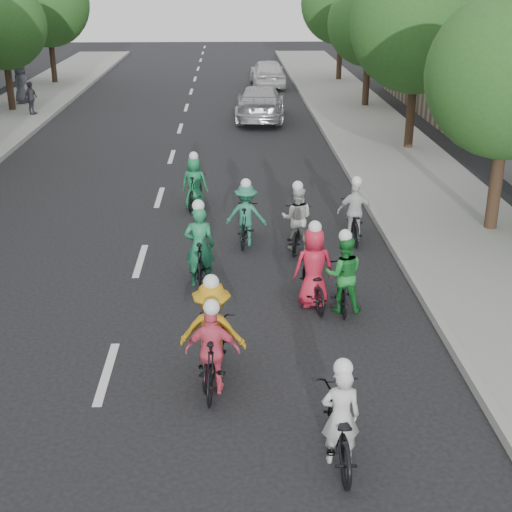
{
  "coord_description": "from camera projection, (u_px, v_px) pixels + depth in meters",
  "views": [
    {
      "loc": [
        2.13,
        -10.47,
        6.3
      ],
      "look_at": [
        2.62,
        2.71,
        1.0
      ],
      "focal_mm": 50.0,
      "sensor_mm": 36.0,
      "label": 1
    }
  ],
  "objects": [
    {
      "name": "tree_r_2",
      "position": [
        370.0,
        24.0,
        33.62
      ],
      "size": [
        4.0,
        4.0,
        5.97
      ],
      "color": "black",
      "rests_on": "ground"
    },
    {
      "name": "sidewalk_right",
      "position": [
        425.0,
        192.0,
        21.5
      ],
      "size": [
        4.0,
        80.0,
        0.15
      ],
      "primitive_type": "cube",
      "color": "gray",
      "rests_on": "ground"
    },
    {
      "name": "cyclist_8",
      "position": [
        354.0,
        218.0,
        17.73
      ],
      "size": [
        0.91,
        1.82,
        1.66
      ],
      "rotation": [
        0.0,
        0.0,
        3.07
      ],
      "color": "black",
      "rests_on": "ground"
    },
    {
      "name": "spectator_2",
      "position": [
        21.0,
        83.0,
        35.18
      ],
      "size": [
        0.95,
        1.1,
        1.91
      ],
      "primitive_type": "imported",
      "rotation": [
        0.0,
        0.0,
        1.14
      ],
      "color": "#535361",
      "rests_on": "sidewalk_left"
    },
    {
      "name": "follow_car_trail",
      "position": [
        268.0,
        73.0,
        41.21
      ],
      "size": [
        2.03,
        4.71,
        1.58
      ],
      "primitive_type": "imported",
      "rotation": [
        0.0,
        0.0,
        3.18
      ],
      "color": "silver",
      "rests_on": "ground"
    },
    {
      "name": "tree_r_1",
      "position": [
        418.0,
        25.0,
        25.06
      ],
      "size": [
        4.8,
        4.8,
        6.93
      ],
      "color": "black",
      "rests_on": "ground"
    },
    {
      "name": "spectator_1",
      "position": [
        31.0,
        98.0,
        32.45
      ],
      "size": [
        0.64,
        0.94,
        1.48
      ],
      "primitive_type": "imported",
      "rotation": [
        0.0,
        0.0,
        1.22
      ],
      "color": "#494753",
      "rests_on": "sidewalk_left"
    },
    {
      "name": "curb_right",
      "position": [
        361.0,
        192.0,
        21.43
      ],
      "size": [
        0.18,
        80.0,
        0.18
      ],
      "primitive_type": "cube",
      "color": "#999993",
      "rests_on": "ground"
    },
    {
      "name": "cyclist_7",
      "position": [
        246.0,
        219.0,
        17.41
      ],
      "size": [
        1.07,
        1.72,
        1.68
      ],
      "rotation": [
        0.0,
        0.0,
        2.98
      ],
      "color": "black",
      "rests_on": "ground"
    },
    {
      "name": "cyclist_0",
      "position": [
        339.0,
        424.0,
        9.71
      ],
      "size": [
        0.65,
        1.85,
        1.61
      ],
      "rotation": [
        0.0,
        0.0,
        3.14
      ],
      "color": "black",
      "rests_on": "ground"
    },
    {
      "name": "tree_r_0",
      "position": [
        510.0,
        76.0,
        16.92
      ],
      "size": [
        4.0,
        4.0,
        5.97
      ],
      "color": "black",
      "rests_on": "ground"
    },
    {
      "name": "cyclist_2",
      "position": [
        213.0,
        339.0,
        11.67
      ],
      "size": [
        1.19,
        1.8,
        1.85
      ],
      "rotation": [
        0.0,
        0.0,
        2.98
      ],
      "color": "black",
      "rests_on": "ground"
    },
    {
      "name": "cyclist_1",
      "position": [
        343.0,
        280.0,
        14.02
      ],
      "size": [
        0.78,
        1.58,
        1.71
      ],
      "rotation": [
        0.0,
        0.0,
        3.1
      ],
      "color": "black",
      "rests_on": "ground"
    },
    {
      "name": "tree_l_4",
      "position": [
        2.0,
        25.0,
        32.47
      ],
      "size": [
        4.0,
        4.0,
        5.97
      ],
      "color": "black",
      "rests_on": "ground"
    },
    {
      "name": "cyclist_9",
      "position": [
        195.0,
        187.0,
        20.07
      ],
      "size": [
        0.81,
        1.7,
        1.65
      ],
      "rotation": [
        0.0,
        0.0,
        2.96
      ],
      "color": "black",
      "rests_on": "ground"
    },
    {
      "name": "cyclist_5",
      "position": [
        200.0,
        255.0,
        15.18
      ],
      "size": [
        0.65,
        1.7,
        1.91
      ],
      "rotation": [
        0.0,
        0.0,
        3.16
      ],
      "color": "black",
      "rests_on": "ground"
    },
    {
      "name": "tree_r_3",
      "position": [
        342.0,
        3.0,
        41.76
      ],
      "size": [
        4.8,
        4.8,
        6.93
      ],
      "color": "black",
      "rests_on": "ground"
    },
    {
      "name": "ground",
      "position": [
        107.0,
        373.0,
        11.98
      ],
      "size": [
        120.0,
        120.0,
        0.0
      ],
      "primitive_type": "plane",
      "color": "black",
      "rests_on": "ground"
    },
    {
      "name": "cyclist_4",
      "position": [
        313.0,
        275.0,
        14.25
      ],
      "size": [
        0.87,
        1.8,
        1.8
      ],
      "rotation": [
        0.0,
        0.0,
        3.27
      ],
      "color": "black",
      "rests_on": "ground"
    },
    {
      "name": "cyclist_3",
      "position": [
        213.0,
        357.0,
        11.29
      ],
      "size": [
        0.9,
        1.68,
        1.63
      ],
      "rotation": [
        0.0,
        0.0,
        3.06
      ],
      "color": "black",
      "rests_on": "ground"
    },
    {
      "name": "cyclist_6",
      "position": [
        297.0,
        225.0,
        17.17
      ],
      "size": [
        0.91,
        1.84,
        1.71
      ],
      "rotation": [
        0.0,
        0.0,
        2.97
      ],
      "color": "black",
      "rests_on": "ground"
    },
    {
      "name": "tree_l_5",
      "position": [
        47.0,
        4.0,
        40.61
      ],
      "size": [
        4.8,
        4.8,
        6.93
      ],
      "color": "black",
      "rests_on": "ground"
    },
    {
      "name": "follow_car_lead",
      "position": [
        260.0,
        103.0,
        32.03
      ],
      "size": [
        2.44,
        5.35,
        1.52
      ],
      "primitive_type": "imported",
      "rotation": [
        0.0,
        0.0,
        3.08
      ],
      "color": "#ACACB1",
      "rests_on": "ground"
    }
  ]
}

